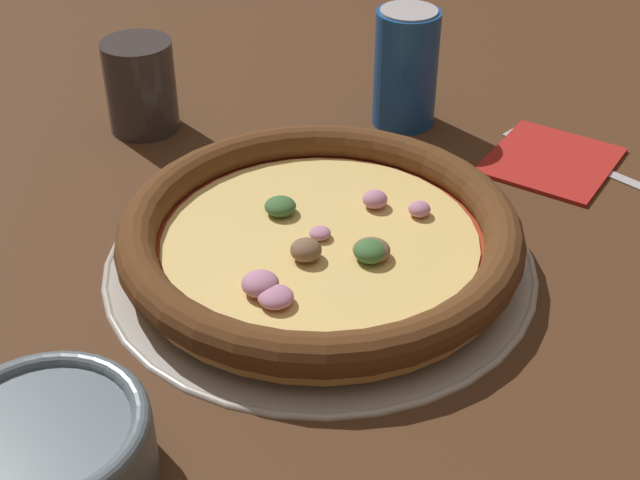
{
  "coord_description": "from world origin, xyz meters",
  "views": [
    {
      "loc": [
        0.21,
        -0.56,
        0.45
      ],
      "look_at": [
        0.0,
        0.0,
        0.02
      ],
      "focal_mm": 50.0,
      "sensor_mm": 36.0,
      "label": 1
    }
  ],
  "objects_px": {
    "pizza": "(320,236)",
    "napkin": "(552,159)",
    "bowl_near": "(47,450)",
    "fork": "(577,159)",
    "pizza_tray": "(320,259)",
    "drinking_cup": "(141,86)",
    "beverage_can": "(406,68)"
  },
  "relations": [
    {
      "from": "fork",
      "to": "drinking_cup",
      "type": "bearing_deg",
      "value": 36.88
    },
    {
      "from": "napkin",
      "to": "beverage_can",
      "type": "bearing_deg",
      "value": 169.08
    },
    {
      "from": "pizza_tray",
      "to": "drinking_cup",
      "type": "bearing_deg",
      "value": 148.55
    },
    {
      "from": "bowl_near",
      "to": "drinking_cup",
      "type": "distance_m",
      "value": 0.47
    },
    {
      "from": "pizza_tray",
      "to": "drinking_cup",
      "type": "height_order",
      "value": "drinking_cup"
    },
    {
      "from": "bowl_near",
      "to": "beverage_can",
      "type": "relative_size",
      "value": 1.05
    },
    {
      "from": "pizza_tray",
      "to": "beverage_can",
      "type": "bearing_deg",
      "value": 91.74
    },
    {
      "from": "pizza_tray",
      "to": "napkin",
      "type": "xyz_separation_m",
      "value": [
        0.15,
        0.24,
        0.0
      ]
    },
    {
      "from": "pizza_tray",
      "to": "napkin",
      "type": "relative_size",
      "value": 2.49
    },
    {
      "from": "bowl_near",
      "to": "drinking_cup",
      "type": "bearing_deg",
      "value": 113.26
    },
    {
      "from": "napkin",
      "to": "fork",
      "type": "distance_m",
      "value": 0.03
    },
    {
      "from": "drinking_cup",
      "to": "beverage_can",
      "type": "relative_size",
      "value": 0.77
    },
    {
      "from": "bowl_near",
      "to": "pizza_tray",
      "type": "bearing_deg",
      "value": 75.27
    },
    {
      "from": "pizza_tray",
      "to": "drinking_cup",
      "type": "relative_size",
      "value": 3.78
    },
    {
      "from": "pizza_tray",
      "to": "bowl_near",
      "type": "xyz_separation_m",
      "value": [
        -0.07,
        -0.28,
        0.03
      ]
    },
    {
      "from": "fork",
      "to": "bowl_near",
      "type": "bearing_deg",
      "value": 89.55
    },
    {
      "from": "pizza_tray",
      "to": "drinking_cup",
      "type": "distance_m",
      "value": 0.31
    },
    {
      "from": "pizza",
      "to": "drinking_cup",
      "type": "height_order",
      "value": "drinking_cup"
    },
    {
      "from": "bowl_near",
      "to": "fork",
      "type": "xyz_separation_m",
      "value": [
        0.25,
        0.52,
        -0.03
      ]
    },
    {
      "from": "bowl_near",
      "to": "fork",
      "type": "distance_m",
      "value": 0.58
    },
    {
      "from": "pizza_tray",
      "to": "napkin",
      "type": "bearing_deg",
      "value": 56.88
    },
    {
      "from": "pizza",
      "to": "napkin",
      "type": "height_order",
      "value": "pizza"
    },
    {
      "from": "pizza",
      "to": "drinking_cup",
      "type": "bearing_deg",
      "value": 148.52
    },
    {
      "from": "beverage_can",
      "to": "pizza_tray",
      "type": "bearing_deg",
      "value": -88.26
    },
    {
      "from": "pizza_tray",
      "to": "drinking_cup",
      "type": "xyz_separation_m",
      "value": [
        -0.26,
        0.16,
        0.04
      ]
    },
    {
      "from": "pizza",
      "to": "napkin",
      "type": "xyz_separation_m",
      "value": [
        0.15,
        0.24,
        -0.02
      ]
    },
    {
      "from": "pizza",
      "to": "beverage_can",
      "type": "bearing_deg",
      "value": 91.78
    },
    {
      "from": "pizza_tray",
      "to": "pizza",
      "type": "relative_size",
      "value": 1.08
    },
    {
      "from": "bowl_near",
      "to": "beverage_can",
      "type": "bearing_deg",
      "value": 83.27
    },
    {
      "from": "fork",
      "to": "napkin",
      "type": "bearing_deg",
      "value": 54.05
    },
    {
      "from": "drinking_cup",
      "to": "napkin",
      "type": "distance_m",
      "value": 0.42
    },
    {
      "from": "pizza",
      "to": "napkin",
      "type": "distance_m",
      "value": 0.28
    }
  ]
}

